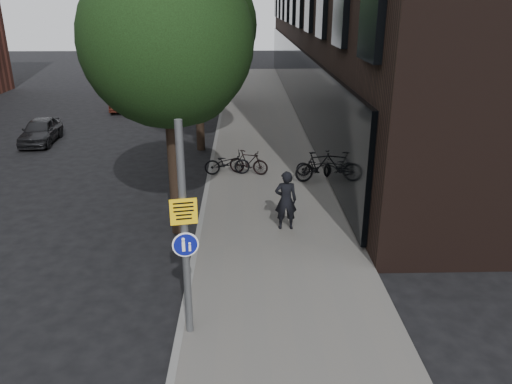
{
  "coord_description": "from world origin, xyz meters",
  "views": [
    {
      "loc": [
        -0.71,
        -8.58,
        6.24
      ],
      "look_at": [
        -0.42,
        2.43,
        2.0
      ],
      "focal_mm": 35.0,
      "sensor_mm": 36.0,
      "label": 1
    }
  ],
  "objects_px": {
    "signpost": "(185,232)",
    "parked_bike_facade_near": "(317,167)",
    "pedestrian": "(286,200)",
    "parked_car_near": "(41,131)"
  },
  "relations": [
    {
      "from": "signpost",
      "to": "pedestrian",
      "type": "relative_size",
      "value": 2.46
    },
    {
      "from": "signpost",
      "to": "parked_bike_facade_near",
      "type": "relative_size",
      "value": 2.76
    },
    {
      "from": "parked_bike_facade_near",
      "to": "parked_car_near",
      "type": "distance_m",
      "value": 13.33
    },
    {
      "from": "parked_bike_facade_near",
      "to": "pedestrian",
      "type": "bearing_deg",
      "value": 176.89
    },
    {
      "from": "pedestrian",
      "to": "parked_bike_facade_near",
      "type": "height_order",
      "value": "pedestrian"
    },
    {
      "from": "pedestrian",
      "to": "parked_car_near",
      "type": "relative_size",
      "value": 0.51
    },
    {
      "from": "signpost",
      "to": "parked_car_near",
      "type": "relative_size",
      "value": 1.25
    },
    {
      "from": "parked_bike_facade_near",
      "to": "parked_car_near",
      "type": "height_order",
      "value": "parked_car_near"
    },
    {
      "from": "pedestrian",
      "to": "parked_bike_facade_near",
      "type": "bearing_deg",
      "value": -109.34
    },
    {
      "from": "signpost",
      "to": "parked_bike_facade_near",
      "type": "distance_m",
      "value": 10.01
    }
  ]
}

